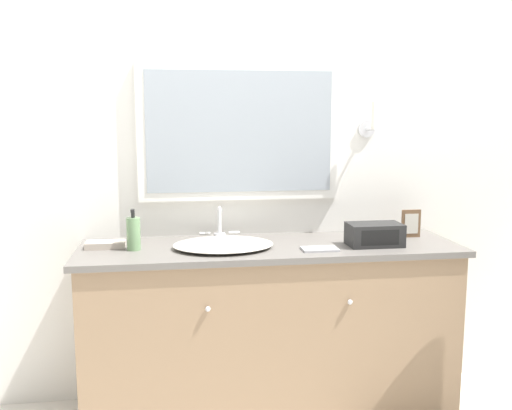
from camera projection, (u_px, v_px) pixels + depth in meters
name	position (u px, v px, depth m)	size (l,w,h in m)	color
wall_back	(260.00, 158.00, 3.02)	(8.00, 0.18, 2.55)	white
vanity_counter	(270.00, 330.00, 2.85)	(1.85, 0.56, 0.87)	#937556
sink_basin	(223.00, 244.00, 2.73)	(0.48, 0.42, 0.17)	silver
soap_bottle	(134.00, 233.00, 2.67)	(0.06, 0.06, 0.20)	#709966
appliance_box	(375.00, 235.00, 2.76)	(0.26, 0.16, 0.11)	black
picture_frame	(411.00, 223.00, 2.95)	(0.10, 0.01, 0.14)	brown
hand_towel_near_sink	(106.00, 245.00, 2.72)	(0.18, 0.10, 0.03)	#B7A899
metal_tray	(320.00, 249.00, 2.68)	(0.17, 0.11, 0.01)	#ADADB2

